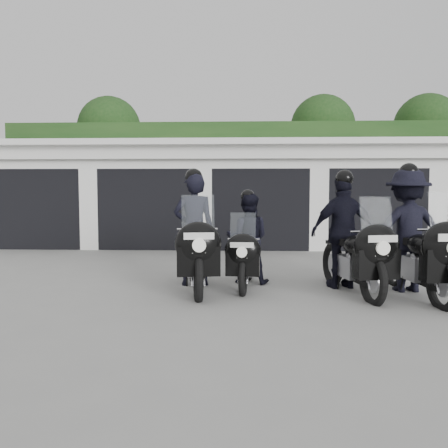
{
  "coord_description": "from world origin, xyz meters",
  "views": [
    {
      "loc": [
        -0.43,
        -7.23,
        1.64
      ],
      "look_at": [
        -0.78,
        0.89,
        1.05
      ],
      "focal_mm": 38.0,
      "sensor_mm": 36.0,
      "label": 1
    }
  ],
  "objects_px": {
    "police_bike_b": "(247,244)",
    "police_bike_d": "(412,236)",
    "police_bike_a": "(195,240)",
    "police_bike_c": "(348,238)"
  },
  "relations": [
    {
      "from": "police_bike_b",
      "to": "police_bike_d",
      "type": "bearing_deg",
      "value": -7.13
    },
    {
      "from": "police_bike_a",
      "to": "police_bike_b",
      "type": "relative_size",
      "value": 1.21
    },
    {
      "from": "police_bike_a",
      "to": "police_bike_d",
      "type": "height_order",
      "value": "police_bike_d"
    },
    {
      "from": "police_bike_a",
      "to": "police_bike_d",
      "type": "distance_m",
      "value": 3.46
    },
    {
      "from": "police_bike_a",
      "to": "police_bike_b",
      "type": "bearing_deg",
      "value": 12.92
    },
    {
      "from": "police_bike_d",
      "to": "police_bike_c",
      "type": "bearing_deg",
      "value": 163.22
    },
    {
      "from": "police_bike_c",
      "to": "police_bike_d",
      "type": "xyz_separation_m",
      "value": [
        0.95,
        -0.19,
        0.05
      ]
    },
    {
      "from": "police_bike_b",
      "to": "police_bike_d",
      "type": "height_order",
      "value": "police_bike_d"
    },
    {
      "from": "police_bike_c",
      "to": "police_bike_b",
      "type": "bearing_deg",
      "value": 156.8
    },
    {
      "from": "police_bike_a",
      "to": "police_bike_c",
      "type": "height_order",
      "value": "police_bike_a"
    }
  ]
}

